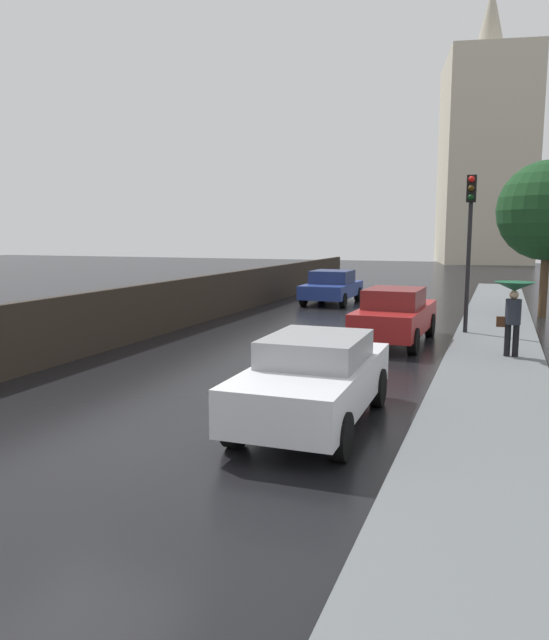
{
  "coord_description": "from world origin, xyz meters",
  "views": [
    {
      "loc": [
        5.14,
        -6.33,
        2.98
      ],
      "look_at": [
        1.22,
        4.07,
        1.38
      ],
      "focal_mm": 33.75,
      "sensor_mm": 36.0,
      "label": 1
    }
  ],
  "objects_px": {
    "car_white_near_kerb": "(315,378)",
    "car_blue_far_ahead": "(332,287)",
    "street_tree_mid": "(548,211)",
    "car_red_mid_road": "(395,315)",
    "pedestrian_with_umbrella_near": "(514,299)",
    "traffic_light": "(470,225)"
  },
  "relations": [
    {
      "from": "traffic_light",
      "to": "street_tree_mid",
      "type": "xyz_separation_m",
      "value": [
        2.34,
        5.31,
        0.54
      ]
    },
    {
      "from": "traffic_light",
      "to": "street_tree_mid",
      "type": "distance_m",
      "value": 5.83
    },
    {
      "from": "car_blue_far_ahead",
      "to": "traffic_light",
      "type": "height_order",
      "value": "traffic_light"
    },
    {
      "from": "car_red_mid_road",
      "to": "street_tree_mid",
      "type": "distance_m",
      "value": 8.62
    },
    {
      "from": "car_white_near_kerb",
      "to": "street_tree_mid",
      "type": "xyz_separation_m",
      "value": [
        4.1,
        14.55,
        3.02
      ]
    },
    {
      "from": "street_tree_mid",
      "to": "car_white_near_kerb",
      "type": "bearing_deg",
      "value": -105.73
    },
    {
      "from": "pedestrian_with_umbrella_near",
      "to": "street_tree_mid",
      "type": "height_order",
      "value": "street_tree_mid"
    },
    {
      "from": "street_tree_mid",
      "to": "pedestrian_with_umbrella_near",
      "type": "bearing_deg",
      "value": -97.64
    },
    {
      "from": "pedestrian_with_umbrella_near",
      "to": "traffic_light",
      "type": "distance_m",
      "value": 3.85
    },
    {
      "from": "car_red_mid_road",
      "to": "car_blue_far_ahead",
      "type": "bearing_deg",
      "value": 117.45
    },
    {
      "from": "car_white_near_kerb",
      "to": "car_blue_far_ahead",
      "type": "height_order",
      "value": "car_blue_far_ahead"
    },
    {
      "from": "car_white_near_kerb",
      "to": "car_blue_far_ahead",
      "type": "xyz_separation_m",
      "value": [
        -4.13,
        16.2,
        -0.03
      ]
    },
    {
      "from": "car_red_mid_road",
      "to": "car_blue_far_ahead",
      "type": "height_order",
      "value": "car_red_mid_road"
    },
    {
      "from": "car_blue_far_ahead",
      "to": "pedestrian_with_umbrella_near",
      "type": "height_order",
      "value": "pedestrian_with_umbrella_near"
    },
    {
      "from": "traffic_light",
      "to": "street_tree_mid",
      "type": "bearing_deg",
      "value": 66.23
    },
    {
      "from": "car_red_mid_road",
      "to": "pedestrian_with_umbrella_near",
      "type": "distance_m",
      "value": 3.41
    },
    {
      "from": "street_tree_mid",
      "to": "car_red_mid_road",
      "type": "bearing_deg",
      "value": -120.45
    },
    {
      "from": "car_blue_far_ahead",
      "to": "street_tree_mid",
      "type": "distance_m",
      "value": 8.93
    },
    {
      "from": "pedestrian_with_umbrella_near",
      "to": "traffic_light",
      "type": "bearing_deg",
      "value": -73.48
    },
    {
      "from": "car_red_mid_road",
      "to": "traffic_light",
      "type": "distance_m",
      "value": 3.44
    },
    {
      "from": "pedestrian_with_umbrella_near",
      "to": "car_white_near_kerb",
      "type": "bearing_deg",
      "value": 60.01
    },
    {
      "from": "traffic_light",
      "to": "car_red_mid_road",
      "type": "bearing_deg",
      "value": -136.64
    }
  ]
}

